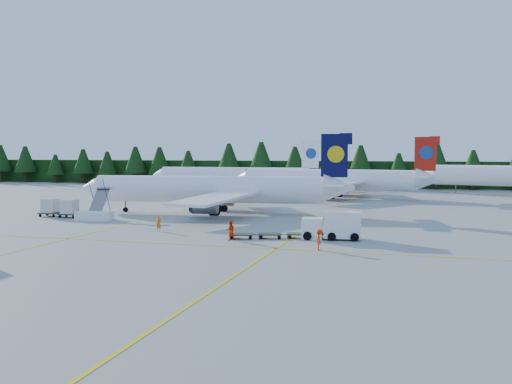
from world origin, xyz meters
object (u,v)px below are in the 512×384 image
(airliner_navy, at_px, (204,190))
(airliner_red, at_px, (324,180))
(service_truck, at_px, (332,225))
(airstairs, at_px, (95,213))

(airliner_navy, relative_size, airliner_red, 0.98)
(airliner_red, height_order, service_truck, airliner_red)
(service_truck, bearing_deg, airstairs, 159.93)
(airliner_red, bearing_deg, airstairs, -108.58)
(airliner_navy, relative_size, service_truck, 6.40)
(airstairs, xyz_separation_m, service_truck, (29.34, -7.21, 0.48))
(airliner_navy, height_order, service_truck, airliner_navy)
(airstairs, bearing_deg, airliner_red, 49.94)
(airliner_navy, distance_m, airliner_red, 32.41)
(airliner_navy, xyz_separation_m, airstairs, (-9.75, -10.47, -2.31))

